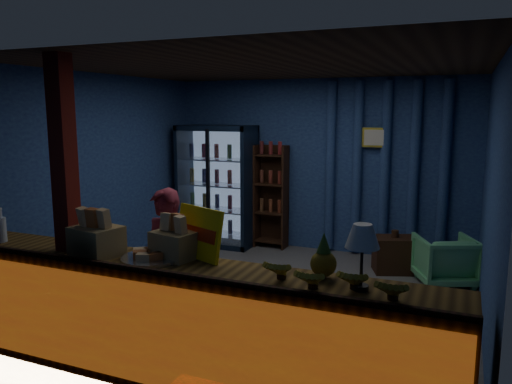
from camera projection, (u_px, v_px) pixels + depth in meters
ground at (264, 297)px, 5.78m from camera, size 4.60×4.60×0.00m
room_walls at (265, 162)px, 5.52m from camera, size 4.60×4.60×4.60m
counter at (175, 321)px, 3.97m from camera, size 4.40×0.57×0.99m
support_post at (67, 210)px, 4.24m from camera, size 0.16×0.16×2.60m
beverage_cooler at (219, 186)px, 7.97m from camera, size 1.20×0.62×1.90m
bottle_shelf at (272, 197)px, 7.79m from camera, size 0.50×0.28×1.60m
curtain_folds at (385, 169)px, 7.13m from camera, size 1.74×0.14×2.50m
framed_picture at (375, 138)px, 7.08m from camera, size 0.36×0.04×0.28m
shopkeeper at (166, 265)px, 4.62m from camera, size 0.58×0.44×1.44m
green_chair at (445, 260)px, 6.15m from camera, size 0.87×0.88×0.61m
side_table at (394, 254)px, 6.63m from camera, size 0.62×0.54×0.57m
yellow_sign at (199, 233)px, 4.02m from camera, size 0.52×0.30×0.42m
snack_box_left at (97, 239)px, 4.10m from camera, size 0.43×0.38×0.40m
snack_box_centre at (175, 243)px, 4.04m from camera, size 0.39×0.35×0.36m
pastry_tray at (152, 256)px, 4.01m from camera, size 0.51×0.51×0.08m
banana_bunches at (333, 279)px, 3.31m from camera, size 1.02×0.29×0.17m
table_lamp at (362, 239)px, 3.28m from camera, size 0.23×0.23×0.45m
pineapple at (324, 260)px, 3.55m from camera, size 0.19×0.19×0.32m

